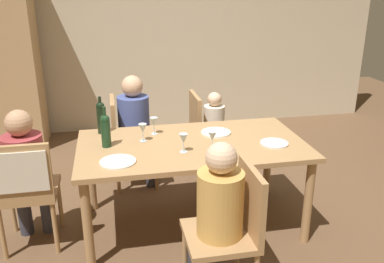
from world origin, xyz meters
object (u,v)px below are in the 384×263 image
at_px(wine_glass_near_right, 143,129).
at_px(wine_glass_centre, 154,122).
at_px(wine_glass_far, 183,139).
at_px(wine_bottle_tall_green, 106,129).
at_px(dinner_plate_host, 216,132).
at_px(person_woman_host, 137,123).
at_px(dinner_plate_guest_left, 274,143).
at_px(wine_glass_near_left, 212,137).
at_px(person_man_guest, 26,168).
at_px(dinner_plate_guest_right, 118,162).
at_px(chair_far_left, 126,136).
at_px(person_man_bearded, 216,212).
at_px(chair_far_right, 206,130).
at_px(wine_bottle_dark_red, 101,116).
at_px(chair_left_end, 24,182).
at_px(person_child_small, 216,127).
at_px(chair_near, 233,225).
at_px(dining_table, 192,152).

bearing_deg(wine_glass_near_right, wine_glass_centre, 53.81).
bearing_deg(wine_glass_far, wine_bottle_tall_green, 158.07).
bearing_deg(wine_glass_centre, dinner_plate_host, -9.07).
relative_size(person_woman_host, dinner_plate_guest_left, 5.09).
bearing_deg(wine_glass_near_left, person_woman_host, 116.08).
xyz_separation_m(person_man_guest, dinner_plate_guest_right, (0.69, -0.30, 0.12)).
xyz_separation_m(chair_far_left, person_man_bearded, (0.47, -1.76, 0.11)).
xyz_separation_m(wine_glass_centre, wine_glass_near_right, (-0.11, -0.15, 0.00)).
bearing_deg(person_man_guest, wine_bottle_tall_green, 3.49).
height_order(chair_far_right, wine_bottle_tall_green, wine_bottle_tall_green).
height_order(chair_far_left, person_man_guest, person_man_guest).
height_order(person_man_guest, wine_bottle_dark_red, person_man_guest).
bearing_deg(chair_far_left, chair_far_right, 90.00).
bearing_deg(dinner_plate_guest_right, dinner_plate_host, 28.21).
relative_size(chair_left_end, chair_far_right, 1.00).
height_order(person_man_guest, wine_glass_centre, person_man_guest).
height_order(person_man_bearded, wine_glass_near_right, person_man_bearded).
xyz_separation_m(chair_far_right, wine_bottle_tall_green, (-1.00, -0.82, 0.37)).
height_order(person_child_small, dinner_plate_guest_right, person_child_small).
xyz_separation_m(person_man_bearded, wine_glass_centre, (-0.25, 1.15, 0.22)).
bearing_deg(dinner_plate_guest_left, person_man_guest, 174.79).
xyz_separation_m(person_man_bearded, wine_bottle_tall_green, (-0.65, 0.94, 0.26)).
bearing_deg(person_child_small, wine_glass_far, -27.04).
distance_m(chair_near, wine_glass_near_left, 0.79).
bearing_deg(person_man_bearded, dinner_plate_host, -14.40).
relative_size(chair_near, person_man_guest, 0.82).
height_order(wine_bottle_dark_red, wine_glass_centre, wine_bottle_dark_red).
distance_m(chair_far_left, person_man_bearded, 1.83).
xyz_separation_m(person_man_bearded, person_man_guest, (-1.27, 0.91, 0.01)).
distance_m(chair_near, wine_glass_far, 0.81).
relative_size(dining_table, chair_far_right, 1.99).
relative_size(wine_bottle_tall_green, dinner_plate_guest_left, 1.46).
relative_size(dining_table, dinner_plate_host, 7.15).
bearing_deg(chair_near, wine_glass_near_right, 25.14).
distance_m(chair_far_right, dinner_plate_guest_left, 1.11).
bearing_deg(chair_near, person_woman_host, 15.02).
xyz_separation_m(dining_table, dinner_plate_host, (0.25, 0.19, 0.09)).
distance_m(chair_near, person_child_small, 1.80).
height_order(dining_table, person_woman_host, person_woman_host).
xyz_separation_m(person_man_bearded, dinner_plate_host, (0.27, 1.07, 0.12)).
bearing_deg(person_child_small, dinner_plate_guest_right, -42.06).
xyz_separation_m(person_woman_host, wine_bottle_dark_red, (-0.33, -0.49, 0.25)).
xyz_separation_m(dining_table, dinner_plate_guest_left, (0.65, -0.15, 0.09)).
distance_m(person_man_guest, wine_glass_near_left, 1.45).
height_order(chair_far_left, wine_glass_far, chair_far_left).
bearing_deg(wine_glass_near_left, chair_left_end, 178.34).
distance_m(chair_near, wine_bottle_dark_red, 1.55).
relative_size(dinner_plate_host, dinner_plate_guest_left, 1.14).
height_order(person_woman_host, person_man_bearded, person_woman_host).
distance_m(dining_table, chair_near, 0.90).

